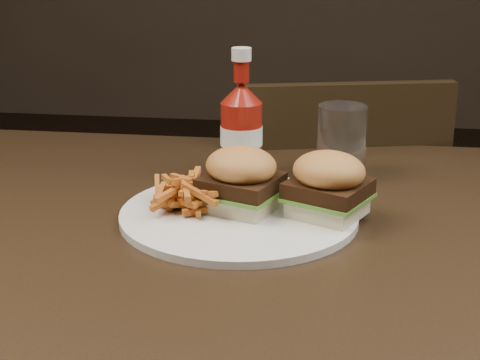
# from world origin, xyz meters

# --- Properties ---
(dining_table) EXTENTS (1.20, 0.80, 0.04)m
(dining_table) POSITION_xyz_m (0.00, 0.00, 0.73)
(dining_table) COLOR black
(dining_table) RESTS_ON ground
(chair_far) EXTENTS (0.49, 0.49, 0.04)m
(chair_far) POSITION_xyz_m (0.16, 0.56, 0.43)
(chair_far) COLOR black
(chair_far) RESTS_ON ground
(plate) EXTENTS (0.31, 0.31, 0.01)m
(plate) POSITION_xyz_m (0.07, 0.01, 0.76)
(plate) COLOR white
(plate) RESTS_ON dining_table
(sandwich_half_a) EXTENTS (0.11, 0.10, 0.02)m
(sandwich_half_a) POSITION_xyz_m (0.07, 0.02, 0.77)
(sandwich_half_a) COLOR beige
(sandwich_half_a) RESTS_ON plate
(sandwich_half_b) EXTENTS (0.11, 0.11, 0.02)m
(sandwich_half_b) POSITION_xyz_m (0.19, 0.01, 0.77)
(sandwich_half_b) COLOR beige
(sandwich_half_b) RESTS_ON plate
(fries_pile) EXTENTS (0.12, 0.12, 0.04)m
(fries_pile) POSITION_xyz_m (0.00, 0.02, 0.78)
(fries_pile) COLOR #B25A0F
(fries_pile) RESTS_ON plate
(ketchup_bottle) EXTENTS (0.08, 0.08, 0.12)m
(ketchup_bottle) POSITION_xyz_m (0.05, 0.16, 0.81)
(ketchup_bottle) COLOR maroon
(ketchup_bottle) RESTS_ON dining_table
(tumbler) EXTENTS (0.08, 0.08, 0.12)m
(tumbler) POSITION_xyz_m (0.20, 0.20, 0.81)
(tumbler) COLOR white
(tumbler) RESTS_ON dining_table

